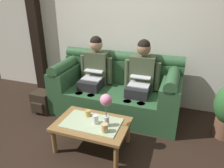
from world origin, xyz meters
TOP-DOWN VIEW (x-y plane):
  - ground_plane at (0.00, 0.00)m, footprint 14.00×14.00m
  - back_wall_patterned at (0.00, 1.70)m, footprint 6.00×0.12m
  - timber_pillar at (-1.75, 1.58)m, footprint 0.20×0.20m
  - couch at (-0.00, 1.17)m, footprint 2.00×0.88m
  - person_left at (-0.39, 1.17)m, footprint 0.56×0.67m
  - person_right at (0.39, 1.17)m, footprint 0.56×0.67m
  - coffee_table at (0.00, 0.18)m, footprint 0.91×0.60m
  - flower_vase at (0.20, 0.18)m, footprint 0.14×0.14m
  - cup_near_left at (-0.11, 0.30)m, footprint 0.07×0.07m
  - cup_near_right at (0.06, 0.18)m, footprint 0.07×0.07m
  - cup_far_center at (0.22, 0.06)m, footprint 0.08×0.08m
  - backpack_left at (-1.16, 0.74)m, footprint 0.30×0.31m

SIDE VIEW (x-z plane):
  - ground_plane at x=0.00m, z-range 0.00..0.00m
  - backpack_left at x=-1.16m, z-range 0.00..0.35m
  - coffee_table at x=0.00m, z-range 0.13..0.51m
  - couch at x=0.00m, z-range -0.11..0.86m
  - cup_near_left at x=-0.11m, z-range 0.38..0.45m
  - cup_far_center at x=0.22m, z-range 0.38..0.48m
  - cup_near_right at x=0.06m, z-range 0.38..0.49m
  - person_right at x=0.39m, z-range 0.05..1.27m
  - person_left at x=-0.39m, z-range 0.05..1.27m
  - flower_vase at x=0.20m, z-range 0.46..0.87m
  - back_wall_patterned at x=0.00m, z-range 0.00..2.90m
  - timber_pillar at x=-1.75m, z-range 0.00..2.90m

